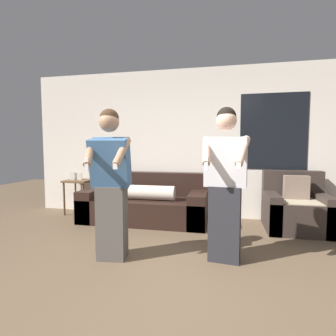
% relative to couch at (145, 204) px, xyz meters
% --- Properties ---
extents(ground_plane, '(14.00, 14.00, 0.00)m').
position_rel_couch_xyz_m(ground_plane, '(0.91, -2.23, -0.29)').
color(ground_plane, brown).
extents(wall_back, '(6.53, 0.07, 2.70)m').
position_rel_couch_xyz_m(wall_back, '(0.93, 0.50, 1.06)').
color(wall_back, silver).
rests_on(wall_back, ground_plane).
extents(couch, '(2.14, 0.93, 0.82)m').
position_rel_couch_xyz_m(couch, '(0.00, 0.00, 0.00)').
color(couch, black).
rests_on(couch, ground_plane).
extents(armchair, '(0.91, 0.84, 0.90)m').
position_rel_couch_xyz_m(armchair, '(2.43, -0.01, 0.03)').
color(armchair, '#332823').
rests_on(armchair, ground_plane).
extents(side_table, '(0.48, 0.47, 0.81)m').
position_rel_couch_xyz_m(side_table, '(-1.40, 0.20, 0.26)').
color(side_table, brown).
rests_on(side_table, ground_plane).
extents(person_left, '(0.48, 0.54, 1.70)m').
position_rel_couch_xyz_m(person_left, '(0.09, -1.62, 0.57)').
color(person_left, '#56514C').
rests_on(person_left, ground_plane).
extents(person_right, '(0.52, 0.50, 1.71)m').
position_rel_couch_xyz_m(person_right, '(1.35, -1.38, 0.57)').
color(person_right, '#28282D').
rests_on(person_right, ground_plane).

